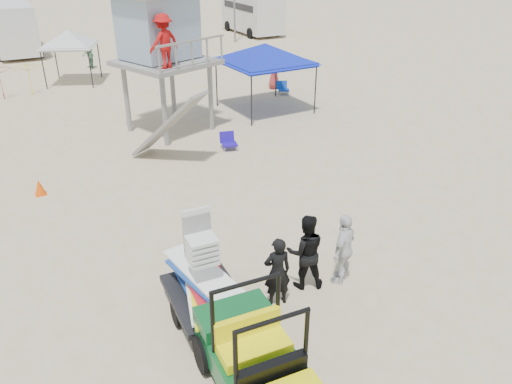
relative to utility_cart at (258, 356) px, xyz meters
name	(u,v)px	position (x,y,z in m)	size (l,w,h in m)	color
ground	(301,308)	(1.87, 1.62, -0.95)	(140.00, 140.00, 0.00)	beige
utility_cart	(258,356)	(0.00, 0.00, 0.00)	(1.49, 2.75, 2.04)	#0C4F22
surf_trailer	(204,281)	(0.00, 2.34, -0.06)	(1.47, 2.58, 2.17)	black
man_left	(277,272)	(1.52, 2.04, -0.15)	(0.59, 0.38, 1.61)	black
man_mid	(305,252)	(2.37, 2.29, -0.06)	(0.86, 0.67, 1.77)	black
man_right	(344,249)	(3.22, 2.04, -0.10)	(1.00, 0.42, 1.71)	silver
lifeguard_tower	(160,33)	(2.99, 13.62, 2.87)	(4.13, 4.13, 5.13)	gray
canopy_blue	(265,47)	(7.79, 14.15, 1.88)	(3.55, 3.55, 3.38)	black
canopy_white_c	(67,33)	(0.95, 23.21, 1.69)	(3.30, 3.30, 3.18)	black
umbrella_a	(1,82)	(-2.69, 21.56, -0.13)	(1.79, 1.83, 1.64)	#B72A13
umbrella_b	(30,79)	(-1.37, 21.69, -0.15)	(1.75, 1.78, 1.60)	yellow
cone_near	(39,187)	(-2.36, 9.81, -0.70)	(0.34, 0.34, 0.50)	#FF5508
beach_chair_b	(228,141)	(4.31, 10.55, -0.64)	(0.65, 0.70, 0.64)	#200EA2
beach_chair_c	(283,88)	(9.87, 16.08, -0.64)	(0.70, 0.77, 0.64)	#0F3CA7
rv_mid_left	(13,26)	(-1.13, 33.12, 0.85)	(2.65, 6.50, 3.25)	silver
rv_mid_right	(150,20)	(7.87, 31.62, 0.85)	(2.64, 7.00, 3.25)	silver
rv_far_right	(252,11)	(16.87, 33.12, 0.85)	(2.64, 6.60, 3.25)	silver
distant_beachgoers	(77,70)	(0.99, 22.37, -0.09)	(18.43, 14.39, 1.77)	#B63634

